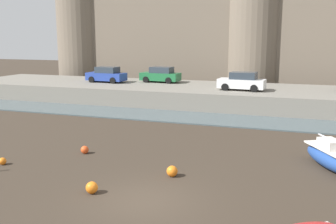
% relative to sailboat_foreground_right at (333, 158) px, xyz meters
% --- Properties ---
extents(ground_plane, '(160.00, 160.00, 0.00)m').
position_rel_sailboat_foreground_right_xyz_m(ground_plane, '(-7.21, -6.47, -0.59)').
color(ground_plane, '#382D23').
extents(water_channel, '(80.00, 4.50, 0.10)m').
position_rel_sailboat_foreground_right_xyz_m(water_channel, '(-7.21, 9.52, -0.54)').
color(water_channel, '#47565B').
rests_on(water_channel, ground).
extents(quay_road, '(57.62, 10.00, 1.64)m').
position_rel_sailboat_foreground_right_xyz_m(quay_road, '(-7.21, 16.77, 0.23)').
color(quay_road, slate).
rests_on(quay_road, ground).
extents(castle, '(52.36, 6.74, 20.75)m').
position_rel_sailboat_foreground_right_xyz_m(castle, '(-7.21, 26.68, 7.17)').
color(castle, '#706354').
rests_on(castle, ground).
extents(sailboat_foreground_right, '(3.13, 4.35, 6.51)m').
position_rel_sailboat_foreground_right_xyz_m(sailboat_foreground_right, '(0.00, 0.00, 0.00)').
color(sailboat_foreground_right, '#234793').
rests_on(sailboat_foreground_right, ground).
extents(mooring_buoy_near_shore, '(0.37, 0.37, 0.37)m').
position_rel_sailboat_foreground_right_xyz_m(mooring_buoy_near_shore, '(-15.60, -4.68, -0.41)').
color(mooring_buoy_near_shore, orange).
rests_on(mooring_buoy_near_shore, ground).
extents(mooring_buoy_off_centre, '(0.51, 0.51, 0.51)m').
position_rel_sailboat_foreground_right_xyz_m(mooring_buoy_off_centre, '(-7.02, -3.51, -0.33)').
color(mooring_buoy_off_centre, orange).
rests_on(mooring_buoy_off_centre, ground).
extents(mooring_buoy_mid_mud, '(0.50, 0.50, 0.50)m').
position_rel_sailboat_foreground_right_xyz_m(mooring_buoy_mid_mud, '(-9.49, -6.46, -0.34)').
color(mooring_buoy_mid_mud, orange).
rests_on(mooring_buoy_mid_mud, ground).
extents(mooring_buoy_near_channel, '(0.43, 0.43, 0.43)m').
position_rel_sailboat_foreground_right_xyz_m(mooring_buoy_near_channel, '(-12.71, -1.64, -0.37)').
color(mooring_buoy_near_channel, '#E04C1E').
rests_on(mooring_buoy_near_channel, ground).
extents(car_quay_west, '(4.20, 2.08, 1.62)m').
position_rel_sailboat_foreground_right_xyz_m(car_quay_west, '(-15.72, 18.71, 1.83)').
color(car_quay_west, '#1E6638').
rests_on(car_quay_west, quay_road).
extents(car_quay_east, '(4.20, 2.08, 1.62)m').
position_rel_sailboat_foreground_right_xyz_m(car_quay_east, '(-6.72, 15.20, 1.83)').
color(car_quay_east, silver).
rests_on(car_quay_east, quay_road).
extents(car_quay_centre_west, '(4.20, 2.08, 1.62)m').
position_rel_sailboat_foreground_right_xyz_m(car_quay_centre_west, '(-21.09, 16.91, 1.83)').
color(car_quay_centre_west, '#263F99').
rests_on(car_quay_centre_west, quay_road).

